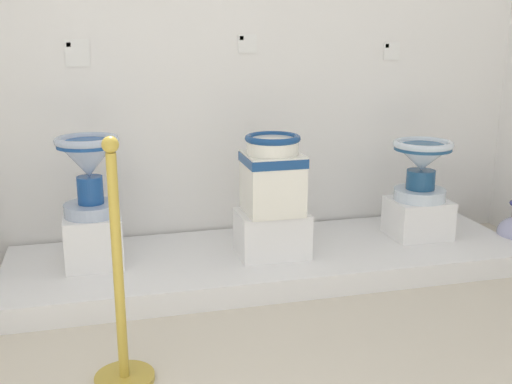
% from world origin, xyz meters
% --- Properties ---
extents(display_platform, '(2.97, 0.91, 0.12)m').
position_xyz_m(display_platform, '(1.81, 2.71, 0.06)').
color(display_platform, white).
rests_on(display_platform, ground_plane).
extents(plinth_block_squat_floral, '(0.30, 0.32, 0.28)m').
position_xyz_m(plinth_block_squat_floral, '(0.82, 2.74, 0.26)').
color(plinth_block_squat_floral, white).
rests_on(plinth_block_squat_floral, display_platform).
extents(antique_toilet_squat_floral, '(0.34, 0.34, 0.43)m').
position_xyz_m(antique_toilet_squat_floral, '(0.82, 2.74, 0.68)').
color(antique_toilet_squat_floral, '#A8B8D2').
rests_on(antique_toilet_squat_floral, plinth_block_squat_floral).
extents(plinth_block_slender_white, '(0.39, 0.29, 0.26)m').
position_xyz_m(plinth_block_slender_white, '(1.80, 2.64, 0.25)').
color(plinth_block_slender_white, white).
rests_on(plinth_block_slender_white, display_platform).
extents(antique_toilet_slender_white, '(0.31, 0.32, 0.44)m').
position_xyz_m(antique_toilet_slender_white, '(1.80, 2.64, 0.61)').
color(antique_toilet_slender_white, white).
rests_on(antique_toilet_slender_white, plinth_block_slender_white).
extents(plinth_block_leftmost, '(0.35, 0.30, 0.24)m').
position_xyz_m(plinth_block_leftmost, '(2.77, 2.73, 0.24)').
color(plinth_block_leftmost, white).
rests_on(plinth_block_leftmost, display_platform).
extents(antique_toilet_leftmost, '(0.36, 0.36, 0.37)m').
position_xyz_m(antique_toilet_leftmost, '(2.77, 2.73, 0.59)').
color(antique_toilet_leftmost, silver).
rests_on(antique_toilet_leftmost, plinth_block_leftmost).
extents(info_placard_first, '(0.14, 0.01, 0.15)m').
position_xyz_m(info_placard_first, '(0.79, 3.17, 1.25)').
color(info_placard_first, white).
extents(info_placard_second, '(0.11, 0.01, 0.11)m').
position_xyz_m(info_placard_second, '(1.79, 3.17, 1.29)').
color(info_placard_second, white).
extents(info_placard_third, '(0.11, 0.01, 0.11)m').
position_xyz_m(info_placard_third, '(2.75, 3.17, 1.24)').
color(info_placard_third, white).
extents(stanchion_post_near_left, '(0.24, 0.24, 1.00)m').
position_xyz_m(stanchion_post_near_left, '(0.92, 1.72, 0.31)').
color(stanchion_post_near_left, '#B59735').
rests_on(stanchion_post_near_left, ground_plane).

